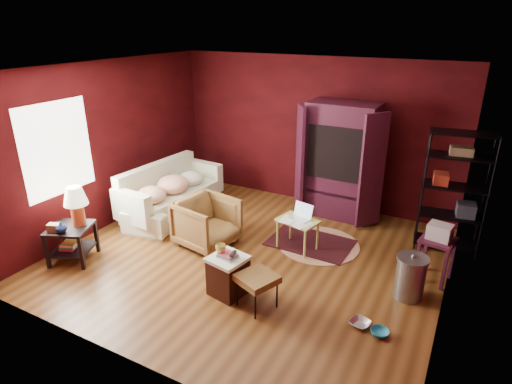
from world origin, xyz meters
TOP-DOWN VIEW (x-y plane):
  - room at (-0.04, -0.01)m, footprint 5.54×5.04m
  - sofa at (-2.05, 0.63)m, footprint 0.94×2.10m
  - armchair at (-0.79, 0.01)m, footprint 0.92×0.96m
  - pet_bowl_steel at (1.94, -0.79)m, footprint 0.24×0.12m
  - pet_bowl_turquoise at (2.18, -0.85)m, footprint 0.22×0.10m
  - vase at (-2.26, -1.51)m, footprint 0.20×0.20m
  - mug at (0.11, -0.98)m, footprint 0.15×0.13m
  - side_table at (-2.28, -1.27)m, footprint 0.76×0.76m
  - sofa_cushions at (-2.06, 0.65)m, footprint 1.00×2.14m
  - hamper at (0.21, -0.97)m, footprint 0.52×0.52m
  - footstool at (0.68, -1.04)m, footprint 0.58×0.58m
  - rug_round at (0.82, 0.84)m, footprint 1.64×1.64m
  - rug_oriental at (0.67, 0.82)m, footprint 1.34×0.91m
  - laptop_desk at (0.56, 0.55)m, footprint 0.68×0.57m
  - tv_armoire at (0.68, 2.10)m, footprint 1.64×0.87m
  - wire_shelving at (2.62, 1.68)m, footprint 0.97×0.52m
  - small_stand at (2.56, 0.66)m, footprint 0.50×0.50m
  - trash_can at (2.33, 0.08)m, footprint 0.47×0.47m

SIDE VIEW (x-z plane):
  - rug_round at x=0.82m, z-range 0.00..0.01m
  - rug_oriental at x=0.67m, z-range 0.01..0.02m
  - pet_bowl_turquoise at x=2.18m, z-range 0.00..0.21m
  - pet_bowl_steel at x=1.94m, z-range 0.00..0.24m
  - hamper at x=0.21m, z-range -0.03..0.60m
  - trash_can at x=2.33m, z-range -0.02..0.62m
  - footstool at x=0.68m, z-range 0.17..0.62m
  - sofa at x=-2.05m, z-range 0.00..0.79m
  - sofa_cushions at x=-2.06m, z-range -0.01..0.86m
  - armchair at x=-0.79m, z-range 0.00..0.86m
  - laptop_desk at x=0.56m, z-range 0.09..0.84m
  - vase at x=-2.26m, z-range 0.55..0.71m
  - small_stand at x=2.56m, z-range 0.21..1.07m
  - mug at x=0.11m, z-range 0.61..0.74m
  - side_table at x=-2.28m, z-range 0.11..1.26m
  - wire_shelving at x=2.62m, z-range 0.09..1.99m
  - tv_armoire at x=0.68m, z-range 0.04..2.12m
  - room at x=-0.04m, z-range -0.02..2.82m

